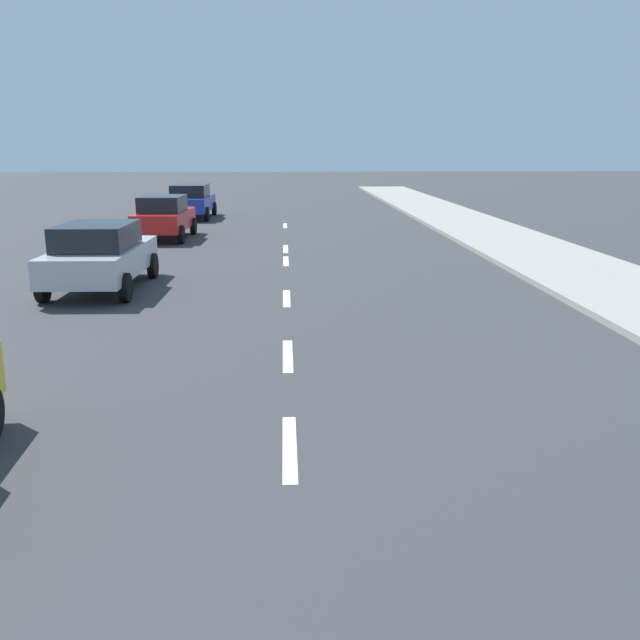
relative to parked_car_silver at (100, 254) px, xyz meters
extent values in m
plane|color=#38383A|center=(4.34, -1.47, -0.84)|extent=(160.00, 160.00, 0.00)
cube|color=#9E998E|center=(12.15, 0.53, -0.77)|extent=(3.60, 80.00, 0.14)
cube|color=white|center=(4.34, -9.17, -0.83)|extent=(0.16, 1.80, 0.01)
cube|color=white|center=(4.34, -5.61, -0.83)|extent=(0.16, 1.80, 0.01)
cube|color=white|center=(4.34, -1.21, -0.83)|extent=(0.16, 1.80, 0.01)
cube|color=white|center=(4.34, 3.99, -0.83)|extent=(0.16, 1.80, 0.01)
cube|color=white|center=(4.34, 6.53, -0.83)|extent=(0.16, 1.80, 0.01)
cube|color=white|center=(4.34, 13.49, -0.83)|extent=(0.16, 1.80, 0.01)
cube|color=#B7BABF|center=(0.00, 0.06, -0.15)|extent=(1.88, 4.28, 0.64)
cube|color=black|center=(0.00, -0.15, 0.45)|extent=(1.62, 2.24, 0.56)
cylinder|color=black|center=(-0.85, 1.52, -0.52)|extent=(0.20, 0.64, 0.64)
cylinder|color=black|center=(0.93, 1.48, -0.52)|extent=(0.20, 0.64, 0.64)
cylinder|color=black|center=(-0.92, -1.36, -0.52)|extent=(0.20, 0.64, 0.64)
cylinder|color=black|center=(0.86, -1.40, -0.52)|extent=(0.20, 0.64, 0.64)
cube|color=red|center=(-0.04, 9.34, -0.15)|extent=(1.78, 3.96, 0.64)
cube|color=black|center=(-0.05, 9.15, 0.45)|extent=(1.52, 2.08, 0.56)
cylinder|color=black|center=(-0.81, 10.70, -0.52)|extent=(0.20, 0.65, 0.64)
cylinder|color=black|center=(0.83, 10.64, -0.52)|extent=(0.20, 0.65, 0.64)
cylinder|color=black|center=(-0.91, 8.04, -0.52)|extent=(0.20, 0.65, 0.64)
cylinder|color=black|center=(0.73, 7.98, -0.52)|extent=(0.20, 0.65, 0.64)
cube|color=#1E389E|center=(-0.04, 16.99, -0.15)|extent=(1.86, 4.26, 0.64)
cube|color=black|center=(-0.05, 16.78, 0.45)|extent=(1.61, 2.23, 0.56)
cylinder|color=black|center=(-0.90, 18.45, -0.52)|extent=(0.19, 0.64, 0.64)
cylinder|color=black|center=(0.88, 18.41, -0.52)|extent=(0.19, 0.64, 0.64)
cylinder|color=black|center=(-0.96, 15.57, -0.52)|extent=(0.19, 0.64, 0.64)
cylinder|color=black|center=(0.82, 15.53, -0.52)|extent=(0.19, 0.64, 0.64)
camera|label=1|loc=(4.32, -16.48, 2.46)|focal=39.32mm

